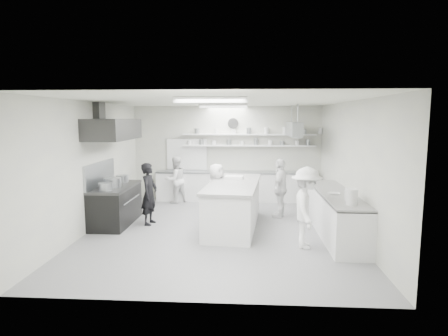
# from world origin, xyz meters

# --- Properties ---
(floor) EXTENTS (6.00, 7.00, 0.02)m
(floor) POSITION_xyz_m (0.00, 0.00, -0.01)
(floor) COLOR gray
(floor) RESTS_ON ground
(ceiling) EXTENTS (6.00, 7.00, 0.02)m
(ceiling) POSITION_xyz_m (0.00, 0.00, 3.01)
(ceiling) COLOR silver
(ceiling) RESTS_ON wall_back
(wall_back) EXTENTS (6.00, 0.04, 3.00)m
(wall_back) POSITION_xyz_m (0.00, 3.50, 1.50)
(wall_back) COLOR beige
(wall_back) RESTS_ON floor
(wall_front) EXTENTS (6.00, 0.04, 3.00)m
(wall_front) POSITION_xyz_m (0.00, -3.50, 1.50)
(wall_front) COLOR beige
(wall_front) RESTS_ON floor
(wall_left) EXTENTS (0.04, 7.00, 3.00)m
(wall_left) POSITION_xyz_m (-3.00, 0.00, 1.50)
(wall_left) COLOR beige
(wall_left) RESTS_ON floor
(wall_right) EXTENTS (0.04, 7.00, 3.00)m
(wall_right) POSITION_xyz_m (3.00, 0.00, 1.50)
(wall_right) COLOR beige
(wall_right) RESTS_ON floor
(stove) EXTENTS (0.80, 1.80, 0.90)m
(stove) POSITION_xyz_m (-2.60, 0.40, 0.45)
(stove) COLOR black
(stove) RESTS_ON floor
(exhaust_hood) EXTENTS (0.85, 2.00, 0.50)m
(exhaust_hood) POSITION_xyz_m (-2.60, 0.40, 2.35)
(exhaust_hood) COLOR #313131
(exhaust_hood) RESTS_ON wall_left
(back_counter) EXTENTS (5.00, 0.60, 0.92)m
(back_counter) POSITION_xyz_m (0.30, 3.20, 0.46)
(back_counter) COLOR white
(back_counter) RESTS_ON floor
(shelf_lower) EXTENTS (4.20, 0.26, 0.04)m
(shelf_lower) POSITION_xyz_m (0.70, 3.37, 1.75)
(shelf_lower) COLOR white
(shelf_lower) RESTS_ON wall_back
(shelf_upper) EXTENTS (4.20, 0.26, 0.04)m
(shelf_upper) POSITION_xyz_m (0.70, 3.37, 2.10)
(shelf_upper) COLOR white
(shelf_upper) RESTS_ON wall_back
(pass_through_window) EXTENTS (1.30, 0.04, 1.00)m
(pass_through_window) POSITION_xyz_m (-1.30, 3.48, 1.45)
(pass_through_window) COLOR black
(pass_through_window) RESTS_ON wall_back
(wall_clock) EXTENTS (0.32, 0.05, 0.32)m
(wall_clock) POSITION_xyz_m (0.20, 3.46, 2.45)
(wall_clock) COLOR white
(wall_clock) RESTS_ON wall_back
(right_counter) EXTENTS (0.74, 3.30, 0.94)m
(right_counter) POSITION_xyz_m (2.65, -0.20, 0.47)
(right_counter) COLOR white
(right_counter) RESTS_ON floor
(pot_rack) EXTENTS (0.30, 1.60, 0.40)m
(pot_rack) POSITION_xyz_m (2.00, 2.40, 2.30)
(pot_rack) COLOR #94989E
(pot_rack) RESTS_ON ceiling
(light_fixture_front) EXTENTS (1.30, 0.25, 0.10)m
(light_fixture_front) POSITION_xyz_m (0.00, -1.80, 2.94)
(light_fixture_front) COLOR white
(light_fixture_front) RESTS_ON ceiling
(light_fixture_rear) EXTENTS (1.30, 0.25, 0.10)m
(light_fixture_rear) POSITION_xyz_m (0.00, 1.80, 2.94)
(light_fixture_rear) COLOR white
(light_fixture_rear) RESTS_ON ceiling
(prep_island) EXTENTS (1.31, 2.92, 1.05)m
(prep_island) POSITION_xyz_m (0.33, 0.28, 0.52)
(prep_island) COLOR white
(prep_island) RESTS_ON floor
(stove_pot) EXTENTS (0.41, 0.41, 0.27)m
(stove_pot) POSITION_xyz_m (-2.60, 0.24, 1.05)
(stove_pot) COLOR #94989E
(stove_pot) RESTS_ON stove
(cook_stove) EXTENTS (0.44, 0.60, 1.53)m
(cook_stove) POSITION_xyz_m (-1.75, 0.40, 0.77)
(cook_stove) COLOR black
(cook_stove) RESTS_ON floor
(cook_back) EXTENTS (0.88, 0.88, 1.44)m
(cook_back) POSITION_xyz_m (-1.56, 2.81, 0.72)
(cook_back) COLOR white
(cook_back) RESTS_ON floor
(cook_island_left) EXTENTS (0.69, 0.83, 1.46)m
(cook_island_left) POSITION_xyz_m (-0.13, 0.89, 0.73)
(cook_island_left) COLOR white
(cook_island_left) RESTS_ON floor
(cook_island_right) EXTENTS (0.68, 0.99, 1.56)m
(cook_island_right) POSITION_xyz_m (1.54, 1.29, 0.78)
(cook_island_right) COLOR white
(cook_island_right) RESTS_ON floor
(cook_right) EXTENTS (0.71, 1.12, 1.65)m
(cook_right) POSITION_xyz_m (1.86, -1.06, 0.83)
(cook_right) COLOR white
(cook_right) RESTS_ON floor
(bowl_island_a) EXTENTS (0.28, 0.28, 0.06)m
(bowl_island_a) POSITION_xyz_m (0.08, 0.99, 1.07)
(bowl_island_a) COLOR #94989E
(bowl_island_a) RESTS_ON prep_island
(bowl_island_b) EXTENTS (0.24, 0.24, 0.06)m
(bowl_island_b) POSITION_xyz_m (0.56, 0.75, 1.08)
(bowl_island_b) COLOR white
(bowl_island_b) RESTS_ON prep_island
(bowl_right) EXTENTS (0.31, 0.31, 0.07)m
(bowl_right) POSITION_xyz_m (2.55, -0.40, 0.97)
(bowl_right) COLOR white
(bowl_right) RESTS_ON right_counter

